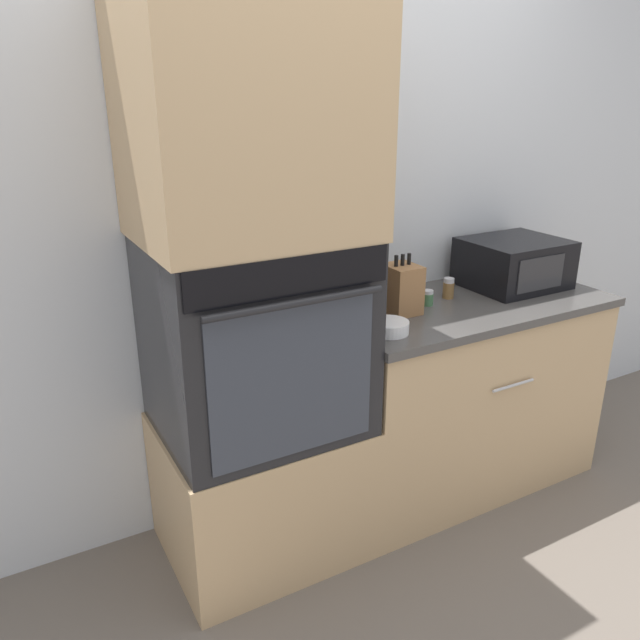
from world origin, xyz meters
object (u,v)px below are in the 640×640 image
(bowl, at_px, (389,327))
(condiment_jar_mid, at_px, (448,288))
(knife_block, at_px, (401,289))
(condiment_jar_back, at_px, (428,298))
(wall_oven, at_px, (256,336))
(condiment_jar_far, at_px, (373,286))
(microwave, at_px, (514,263))
(condiment_jar_near, at_px, (338,296))

(bowl, relative_size, condiment_jar_mid, 1.66)
(knife_block, relative_size, condiment_jar_back, 3.72)
(wall_oven, relative_size, condiment_jar_mid, 7.98)
(knife_block, bearing_deg, condiment_jar_mid, 9.37)
(bowl, xyz_separation_m, condiment_jar_far, (0.19, 0.39, 0.02))
(microwave, distance_m, condiment_jar_back, 0.52)
(knife_block, bearing_deg, bowl, -136.29)
(knife_block, height_order, condiment_jar_mid, knife_block)
(bowl, relative_size, condiment_jar_far, 1.58)
(knife_block, distance_m, condiment_jar_far, 0.23)
(wall_oven, distance_m, condiment_jar_far, 0.71)
(knife_block, xyz_separation_m, condiment_jar_mid, (0.29, 0.05, -0.06))
(bowl, distance_m, condiment_jar_back, 0.37)
(condiment_jar_far, bearing_deg, microwave, -15.85)
(microwave, bearing_deg, knife_block, -176.20)
(wall_oven, relative_size, knife_block, 2.95)
(knife_block, xyz_separation_m, condiment_jar_back, (0.15, 0.02, -0.07))
(microwave, distance_m, knife_block, 0.67)
(wall_oven, distance_m, condiment_jar_mid, 0.94)
(wall_oven, relative_size, condiment_jar_far, 7.57)
(condiment_jar_near, height_order, condiment_jar_back, condiment_jar_near)
(bowl, distance_m, condiment_jar_mid, 0.51)
(condiment_jar_near, bearing_deg, condiment_jar_back, -27.99)
(microwave, relative_size, bowl, 2.90)
(wall_oven, relative_size, condiment_jar_near, 8.46)
(microwave, xyz_separation_m, condiment_jar_mid, (-0.37, 0.00, -0.06))
(condiment_jar_near, bearing_deg, microwave, -10.01)
(bowl, height_order, condiment_jar_far, condiment_jar_far)
(condiment_jar_near, bearing_deg, knife_block, -47.13)
(bowl, height_order, condiment_jar_back, condiment_jar_back)
(microwave, distance_m, condiment_jar_mid, 0.38)
(condiment_jar_near, xyz_separation_m, condiment_jar_back, (0.33, -0.18, -0.01))
(microwave, bearing_deg, bowl, -165.94)
(microwave, relative_size, knife_block, 1.78)
(condiment_jar_mid, height_order, condiment_jar_back, condiment_jar_mid)
(microwave, height_order, bowl, microwave)
(microwave, xyz_separation_m, condiment_jar_back, (-0.51, -0.03, -0.08))
(bowl, bearing_deg, condiment_jar_mid, 24.71)
(condiment_jar_near, height_order, condiment_jar_mid, condiment_jar_mid)
(condiment_jar_near, relative_size, condiment_jar_far, 0.90)
(wall_oven, xyz_separation_m, condiment_jar_back, (0.80, 0.04, 0.00))
(wall_oven, height_order, condiment_jar_back, wall_oven)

